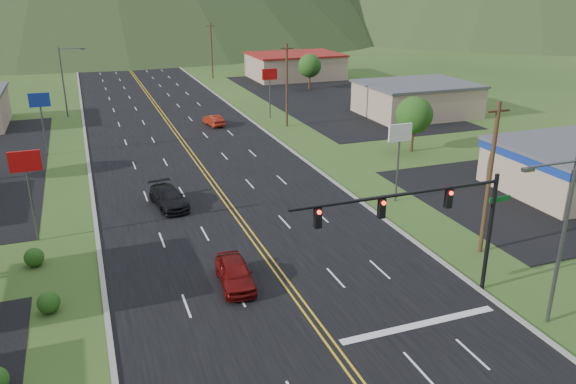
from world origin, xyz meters
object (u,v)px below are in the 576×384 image
object	(u,v)px
streetlight_west	(65,77)
car_red_far	(214,120)
car_dark_mid	(169,198)
traffic_signal	(431,213)
streetlight_east	(559,232)
car_red_near	(235,273)

from	to	relation	value
streetlight_west	car_red_far	distance (m)	20.87
car_red_far	car_dark_mid	bearing A→B (deg)	59.65
traffic_signal	streetlight_east	size ratio (longest dim) A/B	1.46
car_red_near	car_red_far	distance (m)	39.88
traffic_signal	streetlight_east	xyz separation A→B (m)	(4.70, -4.00, -0.15)
traffic_signal	car_red_far	xyz separation A→B (m)	(-1.43, 44.38, -4.66)
streetlight_east	car_dark_mid	world-z (taller)	streetlight_east
streetlight_east	streetlight_west	distance (m)	64.21
traffic_signal	streetlight_east	bearing A→B (deg)	-40.39
streetlight_east	car_red_far	distance (m)	48.97
car_red_near	car_dark_mid	distance (m)	13.86
traffic_signal	car_red_far	distance (m)	44.65
traffic_signal	streetlight_west	world-z (taller)	streetlight_west
streetlight_west	car_red_far	bearing A→B (deg)	-34.78
car_dark_mid	car_red_far	xyz separation A→B (m)	(9.58, 25.32, -0.09)
streetlight_east	car_dark_mid	xyz separation A→B (m)	(-15.71, 23.05, -4.43)
traffic_signal	streetlight_west	xyz separation A→B (m)	(-18.16, 56.00, -0.15)
car_red_near	car_red_far	xyz separation A→B (m)	(7.93, 39.08, -0.12)
streetlight_west	traffic_signal	bearing A→B (deg)	-72.03
car_dark_mid	car_red_far	distance (m)	27.07
car_red_near	car_red_far	world-z (taller)	car_red_near
streetlight_east	streetlight_west	bearing A→B (deg)	110.86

